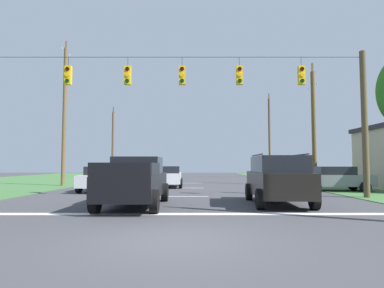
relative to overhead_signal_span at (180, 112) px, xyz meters
The scene contains 15 objects.
ground_plane 9.92m from the overhead_signal_span, 88.78° to the right, with size 120.00×120.00×0.00m, color #3D3D42.
stop_bar_stripe 6.75m from the overhead_signal_span, 87.92° to the right, with size 15.88×0.45×0.01m, color white.
lane_dash_0 4.32m from the overhead_signal_span, 76.05° to the left, with size 0.15×2.50×0.01m, color white.
lane_dash_1 8.06m from the overhead_signal_span, 88.41° to the left, with size 0.15×2.50×0.01m, color white.
lane_dash_2 13.63m from the overhead_signal_span, 89.16° to the left, with size 0.15×2.50×0.01m, color white.
overhead_signal_span is the anchor object (origin of this frame).
pickup_truck 4.87m from the overhead_signal_span, 117.29° to the right, with size 2.33×5.42×1.95m.
suv_black 5.84m from the overhead_signal_span, 32.57° to the right, with size 2.40×4.89×2.05m.
distant_car_crossing_white 8.63m from the overhead_signal_span, 98.21° to the left, with size 2.08×4.33×1.52m.
distant_car_oncoming 7.26m from the overhead_signal_span, 140.62° to the left, with size 2.19×4.39×1.52m.
distant_car_far_parked 10.92m from the overhead_signal_span, 23.82° to the left, with size 4.44×2.31×1.52m.
utility_pole_mid_right 14.04m from the overhead_signal_span, 42.99° to the left, with size 0.34×1.87×9.79m.
utility_pole_far_right 27.80m from the overhead_signal_span, 67.60° to the left, with size 0.29×1.80×10.87m.
utility_pole_mid_left 13.12m from the overhead_signal_span, 135.86° to the left, with size 0.30×1.65×11.41m.
utility_pole_far_left 28.05m from the overhead_signal_span, 110.33° to the left, with size 0.30×1.77×9.22m.
Camera 1 is at (0.40, -7.20, 1.63)m, focal length 30.53 mm.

